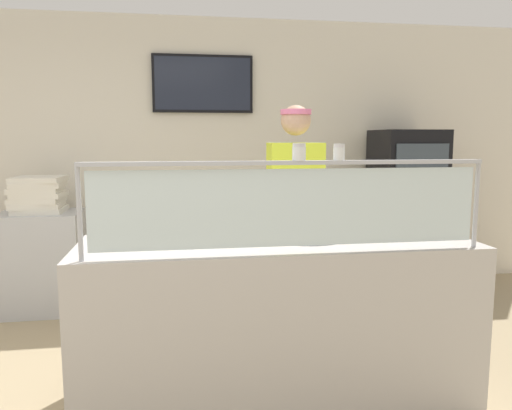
# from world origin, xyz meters

# --- Properties ---
(ground_plane) EXTENTS (12.00, 12.00, 0.00)m
(ground_plane) POSITION_xyz_m (1.12, 1.00, 0.00)
(ground_plane) COLOR tan
(ground_plane) RESTS_ON ground
(shop_rear_unit) EXTENTS (6.63, 0.13, 2.70)m
(shop_rear_unit) POSITION_xyz_m (1.11, 2.70, 1.36)
(shop_rear_unit) COLOR silver
(shop_rear_unit) RESTS_ON ground
(serving_counter) EXTENTS (2.23, 0.74, 0.95)m
(serving_counter) POSITION_xyz_m (1.12, 0.37, 0.47)
(serving_counter) COLOR #BCB7B2
(serving_counter) RESTS_ON ground
(sneeze_guard) EXTENTS (2.06, 0.06, 0.47)m
(sneeze_guard) POSITION_xyz_m (1.12, 0.06, 1.25)
(sneeze_guard) COLOR #B2B5BC
(sneeze_guard) RESTS_ON serving_counter
(pizza_tray) EXTENTS (0.47, 0.47, 0.04)m
(pizza_tray) POSITION_xyz_m (1.31, 0.44, 0.97)
(pizza_tray) COLOR #9EA0A8
(pizza_tray) RESTS_ON serving_counter
(pizza_server) EXTENTS (0.15, 0.29, 0.01)m
(pizza_server) POSITION_xyz_m (1.30, 0.42, 0.99)
(pizza_server) COLOR #ADAFB7
(pizza_server) RESTS_ON pizza_tray
(parmesan_shaker) EXTENTS (0.07, 0.07, 0.09)m
(parmesan_shaker) POSITION_xyz_m (1.16, 0.06, 1.46)
(parmesan_shaker) COLOR white
(parmesan_shaker) RESTS_ON sneeze_guard
(pepper_flake_shaker) EXTENTS (0.06, 0.06, 0.08)m
(pepper_flake_shaker) POSITION_xyz_m (1.36, 0.06, 1.46)
(pepper_flake_shaker) COLOR white
(pepper_flake_shaker) RESTS_ON sneeze_guard
(worker_figure) EXTENTS (0.41, 0.50, 1.76)m
(worker_figure) POSITION_xyz_m (1.39, 1.07, 1.01)
(worker_figure) COLOR #23232D
(worker_figure) RESTS_ON ground
(drink_fridge) EXTENTS (0.61, 0.62, 1.61)m
(drink_fridge) POSITION_xyz_m (2.80, 2.26, 0.81)
(drink_fridge) COLOR black
(drink_fridge) RESTS_ON ground
(prep_shelf) EXTENTS (0.70, 0.55, 0.89)m
(prep_shelf) POSITION_xyz_m (-0.64, 2.21, 0.44)
(prep_shelf) COLOR #B7BABF
(prep_shelf) RESTS_ON ground
(pizza_box_stack) EXTENTS (0.45, 0.42, 0.31)m
(pizza_box_stack) POSITION_xyz_m (-0.64, 2.21, 1.04)
(pizza_box_stack) COLOR silver
(pizza_box_stack) RESTS_ON prep_shelf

